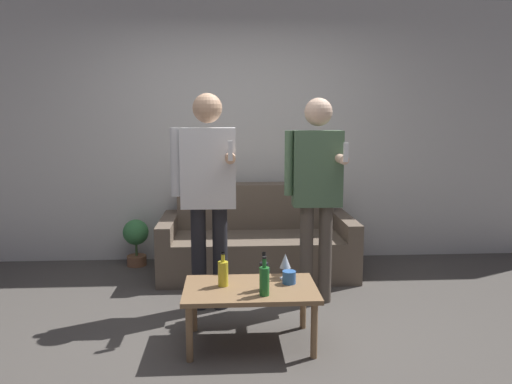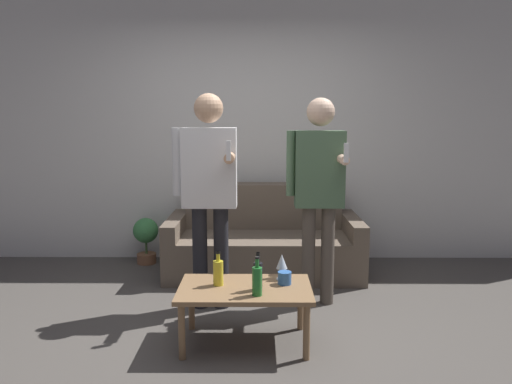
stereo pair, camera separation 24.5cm
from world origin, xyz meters
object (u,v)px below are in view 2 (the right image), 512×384
at_px(bottle_orange, 218,272).
at_px(person_standing_right, 319,183).
at_px(coffee_table, 245,294).
at_px(person_standing_left, 209,184).
at_px(couch, 264,242).

height_order(bottle_orange, person_standing_right, person_standing_right).
bearing_deg(bottle_orange, coffee_table, -11.51).
xyz_separation_m(coffee_table, person_standing_left, (-0.30, 0.65, 0.65)).
relative_size(coffee_table, person_standing_right, 0.53).
bearing_deg(bottle_orange, couch, 78.39).
height_order(couch, coffee_table, couch).
relative_size(bottle_orange, person_standing_left, 0.14).
xyz_separation_m(bottle_orange, person_standing_left, (-0.12, 0.61, 0.51)).
relative_size(couch, bottle_orange, 8.01).
bearing_deg(coffee_table, couch, 84.99).
bearing_deg(person_standing_left, bottle_orange, -79.22).
xyz_separation_m(bottle_orange, person_standing_right, (0.74, 0.70, 0.51)).
height_order(coffee_table, person_standing_left, person_standing_left).
xyz_separation_m(couch, person_standing_right, (0.43, -0.86, 0.70)).
height_order(coffee_table, bottle_orange, bottle_orange).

